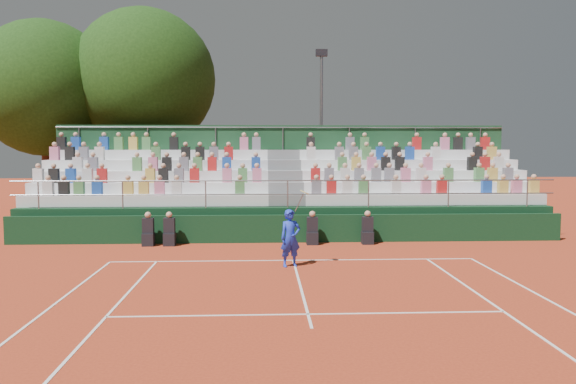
{
  "coord_description": "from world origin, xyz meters",
  "views": [
    {
      "loc": [
        -0.93,
        -16.76,
        3.46
      ],
      "look_at": [
        0.0,
        3.5,
        1.8
      ],
      "focal_mm": 35.0,
      "sensor_mm": 36.0,
      "label": 1
    }
  ],
  "objects_px": {
    "tree_west": "(45,89)",
    "floodlight_mast": "(321,119)",
    "tree_east": "(144,80)",
    "tennis_player": "(291,238)"
  },
  "relations": [
    {
      "from": "tree_west",
      "to": "tree_east",
      "type": "relative_size",
      "value": 0.93
    },
    {
      "from": "tennis_player",
      "to": "tree_west",
      "type": "height_order",
      "value": "tree_west"
    },
    {
      "from": "tree_west",
      "to": "tennis_player",
      "type": "bearing_deg",
      "value": -47.39
    },
    {
      "from": "tree_east",
      "to": "floodlight_mast",
      "type": "bearing_deg",
      "value": 1.54
    },
    {
      "from": "tennis_player",
      "to": "tree_west",
      "type": "distance_m",
      "value": 17.8
    },
    {
      "from": "tree_west",
      "to": "floodlight_mast",
      "type": "height_order",
      "value": "tree_west"
    },
    {
      "from": "tennis_player",
      "to": "floodlight_mast",
      "type": "bearing_deg",
      "value": 80.3
    },
    {
      "from": "floodlight_mast",
      "to": "tree_west",
      "type": "bearing_deg",
      "value": -176.9
    },
    {
      "from": "tree_west",
      "to": "tree_east",
      "type": "height_order",
      "value": "tree_east"
    },
    {
      "from": "tree_west",
      "to": "floodlight_mast",
      "type": "bearing_deg",
      "value": 3.1
    }
  ]
}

